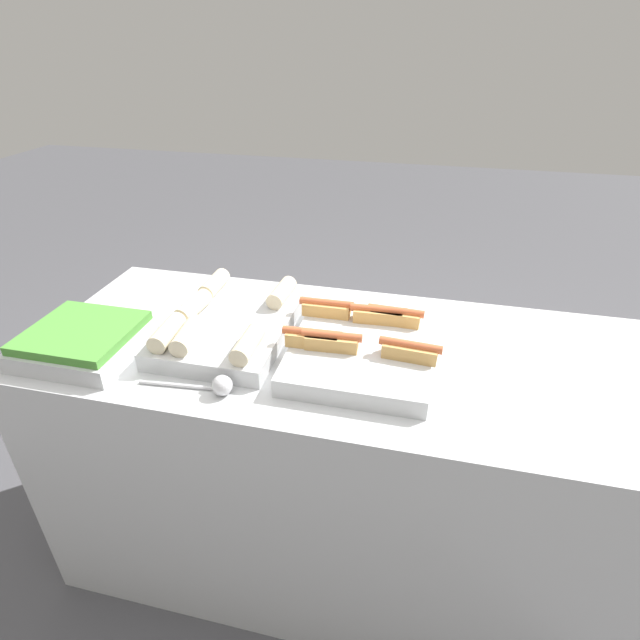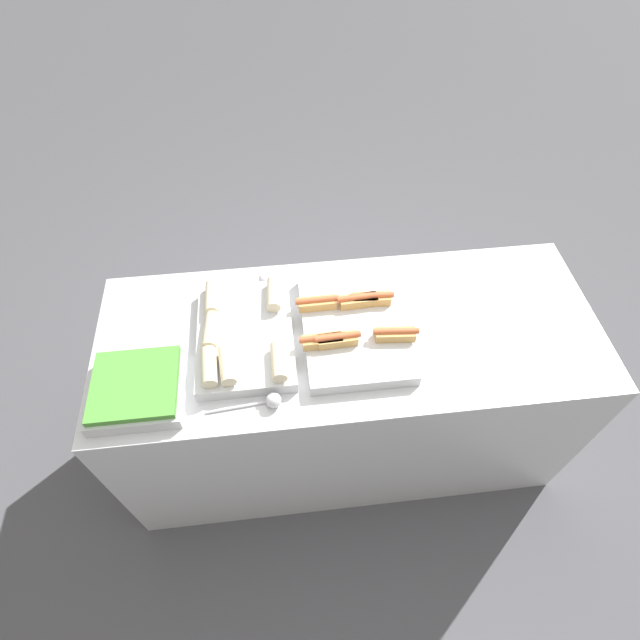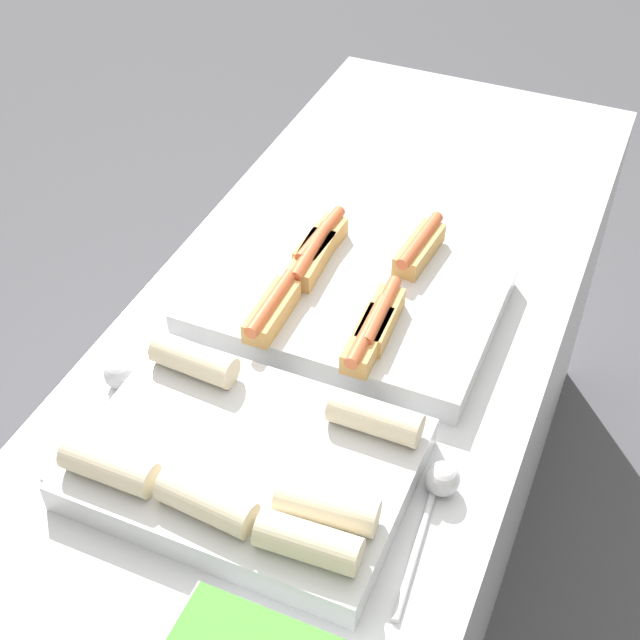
% 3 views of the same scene
% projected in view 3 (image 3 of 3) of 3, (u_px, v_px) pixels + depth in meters
% --- Properties ---
extents(ground_plane, '(12.00, 12.00, 0.00)m').
position_uv_depth(ground_plane, '(338.00, 583.00, 2.10)').
color(ground_plane, '#4C4C51').
extents(counter, '(1.80, 0.71, 0.85)m').
position_uv_depth(counter, '(341.00, 471.00, 1.81)').
color(counter, silver).
rests_on(counter, ground_plane).
extents(tray_hotdogs, '(0.40, 0.50, 0.10)m').
position_uv_depth(tray_hotdogs, '(348.00, 297.00, 1.51)').
color(tray_hotdogs, silver).
rests_on(tray_hotdogs, counter).
extents(tray_wraps, '(0.33, 0.46, 0.10)m').
position_uv_depth(tray_wraps, '(248.00, 463.00, 1.24)').
color(tray_wraps, silver).
rests_on(tray_wraps, counter).
extents(serving_spoon_near, '(0.24, 0.05, 0.05)m').
position_uv_depth(serving_spoon_near, '(439.00, 489.00, 1.23)').
color(serving_spoon_near, silver).
rests_on(serving_spoon_near, counter).
extents(serving_spoon_far, '(0.23, 0.05, 0.05)m').
position_uv_depth(serving_spoon_far, '(114.00, 382.00, 1.38)').
color(serving_spoon_far, silver).
rests_on(serving_spoon_far, counter).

